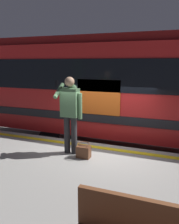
# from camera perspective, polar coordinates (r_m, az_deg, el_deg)

# --- Properties ---
(ground_plane) EXTENTS (24.03, 24.03, 0.00)m
(ground_plane) POSITION_cam_1_polar(r_m,az_deg,el_deg) (6.50, 3.22, -16.50)
(ground_plane) COLOR #4C4742
(platform) EXTENTS (14.31, 4.57, 1.03)m
(platform) POSITION_cam_1_polar(r_m,az_deg,el_deg) (4.44, -6.61, -23.89)
(platform) COLOR gray
(platform) RESTS_ON ground
(safety_line) EXTENTS (14.02, 0.16, 0.01)m
(safety_line) POSITION_cam_1_polar(r_m,az_deg,el_deg) (5.80, 2.43, -8.87)
(safety_line) COLOR yellow
(safety_line) RESTS_ON platform
(track_rail_near) EXTENTS (18.60, 0.08, 0.16)m
(track_rail_near) POSITION_cam_1_polar(r_m,az_deg,el_deg) (7.58, 6.28, -11.50)
(track_rail_near) COLOR slate
(track_rail_near) RESTS_ON ground
(track_rail_far) EXTENTS (18.60, 0.08, 0.16)m
(track_rail_far) POSITION_cam_1_polar(r_m,az_deg,el_deg) (8.88, 8.67, -7.94)
(track_rail_far) COLOR slate
(track_rail_far) RESTS_ON ground
(train_carriage) EXTENTS (12.02, 2.90, 3.74)m
(train_carriage) POSITION_cam_1_polar(r_m,az_deg,el_deg) (7.47, 21.55, 5.91)
(train_carriage) COLOR red
(train_carriage) RESTS_ON ground
(passenger) EXTENTS (0.57, 0.55, 1.79)m
(passenger) POSITION_cam_1_polar(r_m,az_deg,el_deg) (5.20, -4.83, 0.74)
(passenger) COLOR #262628
(passenger) RESTS_ON platform
(handbag) EXTENTS (0.30, 0.28, 0.34)m
(handbag) POSITION_cam_1_polar(r_m,az_deg,el_deg) (5.18, -1.50, -9.77)
(handbag) COLOR #59331E
(handbag) RESTS_ON platform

